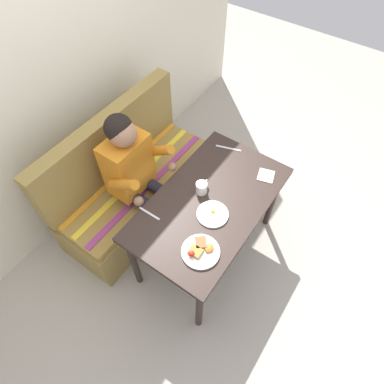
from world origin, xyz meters
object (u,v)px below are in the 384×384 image
(table, at_px, (209,208))
(person, at_px, (136,171))
(plate_breakfast, at_px, (200,251))
(knife, at_px, (228,148))
(coffee_mug, at_px, (202,187))
(couch, at_px, (134,186))
(napkin, at_px, (266,176))
(fork, at_px, (149,214))
(plate_eggs, at_px, (213,214))

(table, distance_m, person, 0.60)
(plate_breakfast, height_order, knife, plate_breakfast)
(plate_breakfast, height_order, coffee_mug, coffee_mug)
(couch, distance_m, knife, 0.88)
(coffee_mug, xyz_separation_m, napkin, (0.39, -0.30, -0.04))
(coffee_mug, bearing_deg, couch, 93.09)
(plate_breakfast, bearing_deg, couch, 69.12)
(table, height_order, person, person)
(napkin, xyz_separation_m, fork, (-0.74, 0.49, -0.00))
(table, relative_size, plate_eggs, 5.59)
(person, height_order, knife, person)
(napkin, relative_size, fork, 0.69)
(table, height_order, plate_breakfast, plate_breakfast)
(table, relative_size, couch, 0.83)
(table, bearing_deg, plate_eggs, -137.50)
(plate_breakfast, relative_size, plate_eggs, 1.12)
(person, height_order, fork, person)
(plate_eggs, xyz_separation_m, knife, (0.58, 0.23, -0.01))
(plate_breakfast, bearing_deg, table, 24.36)
(couch, height_order, knife, couch)
(person, height_order, coffee_mug, person)
(plate_breakfast, distance_m, plate_eggs, 0.28)
(person, distance_m, knife, 0.73)
(knife, bearing_deg, plate_breakfast, -177.89)
(table, relative_size, fork, 7.06)
(table, distance_m, plate_breakfast, 0.40)
(plate_eggs, height_order, fork, plate_eggs)
(coffee_mug, distance_m, fork, 0.40)
(person, bearing_deg, table, -81.18)
(couch, relative_size, coffee_mug, 12.20)
(plate_eggs, bearing_deg, fork, 124.04)
(couch, bearing_deg, plate_eggs, -95.53)
(plate_breakfast, distance_m, fork, 0.44)
(plate_breakfast, bearing_deg, napkin, -3.75)
(table, bearing_deg, plate_breakfast, -155.64)
(person, bearing_deg, coffee_mug, -75.56)
(person, relative_size, coffee_mug, 10.27)
(person, distance_m, plate_eggs, 0.66)
(couch, relative_size, napkin, 12.23)
(plate_eggs, height_order, knife, plate_eggs)
(person, xyz_separation_m, plate_breakfast, (-0.26, -0.75, 0.00))
(napkin, distance_m, knife, 0.37)
(table, bearing_deg, knife, 17.31)
(coffee_mug, distance_m, knife, 0.47)
(coffee_mug, bearing_deg, fork, 152.87)
(plate_breakfast, height_order, plate_eggs, plate_breakfast)
(person, bearing_deg, napkin, -57.29)
(table, height_order, knife, knife)
(napkin, bearing_deg, person, 122.71)
(couch, height_order, plate_breakfast, couch)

